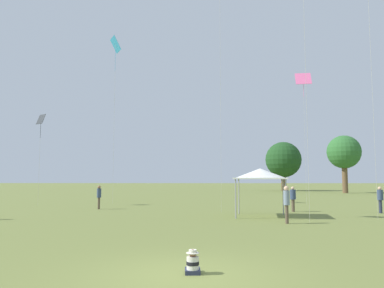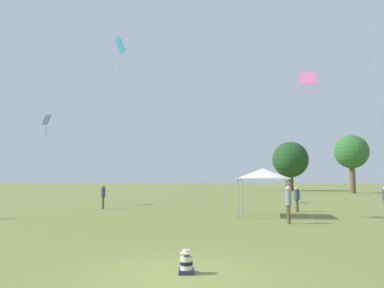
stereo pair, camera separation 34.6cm
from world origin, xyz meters
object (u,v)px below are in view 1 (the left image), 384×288
at_px(seated_toddler, 193,263).
at_px(kite_5, 115,48).
at_px(person_standing_6, 287,200).
at_px(kite_4, 303,81).
at_px(person_standing_7, 99,195).
at_px(distant_tree_0, 344,153).
at_px(person_standing_3, 293,197).
at_px(person_standing_5, 380,197).
at_px(canopy_tent, 260,174).
at_px(distant_tree_1, 283,160).
at_px(kite_2, 41,122).

distance_m(seated_toddler, kite_5, 27.60).
xyz_separation_m(person_standing_6, kite_4, (4.45, 12.54, 9.19)).
relative_size(person_standing_7, distant_tree_0, 0.20).
height_order(person_standing_3, person_standing_5, person_standing_5).
bearing_deg(canopy_tent, seated_toddler, -105.70).
relative_size(person_standing_5, kite_5, 0.11).
distance_m(seated_toddler, distant_tree_0, 51.33).
distance_m(person_standing_3, kite_4, 11.48).
relative_size(seated_toddler, distant_tree_1, 0.07).
xyz_separation_m(person_standing_7, distant_tree_0, (28.22, 28.73, 4.90)).
relative_size(person_standing_3, distant_tree_1, 0.19).
bearing_deg(person_standing_6, person_standing_5, 100.51).
height_order(seated_toddler, person_standing_6, person_standing_6).
bearing_deg(distant_tree_1, canopy_tent, -104.08).
height_order(person_standing_3, kite_4, kite_4).
relative_size(canopy_tent, distant_tree_0, 0.40).
bearing_deg(kite_5, seated_toddler, -145.60).
height_order(kite_2, distant_tree_1, distant_tree_1).
bearing_deg(kite_2, canopy_tent, 54.27).
bearing_deg(kite_4, distant_tree_1, 132.52).
distance_m(person_standing_6, kite_5, 21.73).
bearing_deg(person_standing_7, canopy_tent, 165.62).
height_order(kite_5, distant_tree_1, kite_5).
bearing_deg(canopy_tent, kite_2, 153.88).
bearing_deg(distant_tree_1, kite_4, -99.43).
height_order(person_standing_3, canopy_tent, canopy_tent).
distance_m(person_standing_7, distant_tree_1, 44.12).
distance_m(canopy_tent, kite_2, 18.78).
relative_size(person_standing_6, distant_tree_0, 0.21).
xyz_separation_m(person_standing_3, person_standing_6, (-1.86, -6.40, 0.15)).
relative_size(person_standing_7, kite_2, 0.23).
relative_size(person_standing_7, kite_5, 0.11).
bearing_deg(kite_4, person_standing_5, -17.36).
distance_m(canopy_tent, distant_tree_1, 44.55).
height_order(person_standing_5, distant_tree_0, distant_tree_0).
relative_size(person_standing_3, person_standing_7, 0.98).
distance_m(kite_2, kite_5, 9.02).
distance_m(person_standing_6, kite_4, 16.17).
distance_m(person_standing_5, person_standing_7, 18.65).
bearing_deg(kite_4, person_standing_7, -112.33).
distance_m(seated_toddler, person_standing_3, 17.15).
bearing_deg(person_standing_5, person_standing_3, 44.14).
xyz_separation_m(person_standing_6, kite_5, (-11.66, 13.45, 12.47)).
xyz_separation_m(kite_2, kite_4, (21.60, 1.21, 3.56)).
bearing_deg(person_standing_7, person_standing_3, -177.36).
distance_m(person_standing_7, kite_4, 18.89).
xyz_separation_m(canopy_tent, kite_4, (5.19, 9.26, 7.88)).
relative_size(kite_4, distant_tree_0, 1.31).
xyz_separation_m(person_standing_3, kite_4, (2.59, 6.15, 9.34)).
distance_m(person_standing_5, canopy_tent, 8.28).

